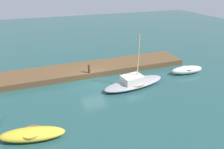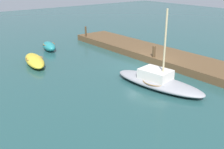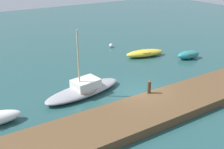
{
  "view_description": "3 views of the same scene",
  "coord_description": "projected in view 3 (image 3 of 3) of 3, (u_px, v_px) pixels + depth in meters",
  "views": [
    {
      "loc": [
        4.82,
        18.58,
        9.5
      ],
      "look_at": [
        -1.4,
        1.79,
        1.31
      ],
      "focal_mm": 33.66,
      "sensor_mm": 36.0,
      "label": 1
    },
    {
      "loc": [
        -14.27,
        14.88,
        6.87
      ],
      "look_at": [
        -1.0,
        4.27,
        0.59
      ],
      "focal_mm": 43.36,
      "sensor_mm": 36.0,
      "label": 2
    },
    {
      "loc": [
        -11.54,
        -14.43,
        9.52
      ],
      "look_at": [
        -1.07,
        2.12,
        1.18
      ],
      "focal_mm": 43.97,
      "sensor_mm": 36.0,
      "label": 3
    }
  ],
  "objects": [
    {
      "name": "dinghy_teal",
      "position": [
        188.0,
        55.0,
        28.0
      ],
      "size": [
        2.63,
        1.52,
        0.82
      ],
      "rotation": [
        0.0,
        0.0,
        -0.19
      ],
      "color": "teal",
      "rests_on": "ground_plane"
    },
    {
      "name": "dock_platform",
      "position": [
        162.0,
        106.0,
        18.52
      ],
      "size": [
        22.82,
        3.7,
        0.59
      ],
      "primitive_type": "cube",
      "color": "brown",
      "rests_on": "ground_plane"
    },
    {
      "name": "sailboat_grey",
      "position": [
        84.0,
        89.0,
        20.65
      ],
      "size": [
        6.65,
        2.94,
        5.04
      ],
      "rotation": [
        0.0,
        0.0,
        0.15
      ],
      "color": "#939399",
      "rests_on": "ground_plane"
    },
    {
      "name": "ground_plane",
      "position": [
        139.0,
        95.0,
        20.63
      ],
      "size": [
        84.0,
        84.0,
        0.0
      ],
      "primitive_type": "plane",
      "color": "#234C4C"
    },
    {
      "name": "rowboat_yellow",
      "position": [
        145.0,
        53.0,
        28.65
      ],
      "size": [
        4.31,
        2.16,
        0.72
      ],
      "rotation": [
        0.0,
        0.0,
        -0.22
      ],
      "color": "gold",
      "rests_on": "ground_plane"
    },
    {
      "name": "marker_buoy",
      "position": [
        111.0,
        45.0,
        31.63
      ],
      "size": [
        0.45,
        0.45,
        0.45
      ],
      "primitive_type": "sphere",
      "color": "silver",
      "rests_on": "ground_plane"
    },
    {
      "name": "mooring_post_west",
      "position": [
        149.0,
        87.0,
        19.52
      ],
      "size": [
        0.25,
        0.25,
        0.91
      ],
      "primitive_type": "cylinder",
      "color": "#47331E",
      "rests_on": "dock_platform"
    }
  ]
}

